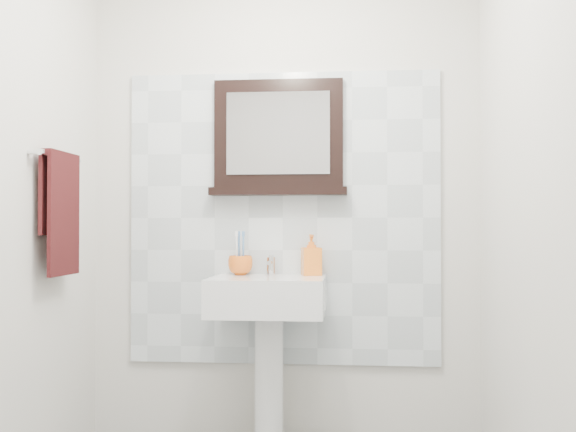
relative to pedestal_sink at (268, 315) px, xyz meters
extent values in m
cube|color=silver|center=(0.05, 0.23, 0.57)|extent=(2.00, 0.01, 2.50)
cube|color=silver|center=(0.05, -1.97, 0.57)|extent=(2.00, 0.01, 2.50)
cube|color=silver|center=(1.05, -0.87, 0.57)|extent=(0.01, 2.20, 2.50)
cube|color=silver|center=(0.05, 0.21, 0.47)|extent=(1.60, 0.02, 1.50)
cylinder|color=white|center=(0.00, 0.05, -0.34)|extent=(0.14, 0.14, 0.68)
cube|color=white|center=(0.00, -0.01, 0.09)|extent=(0.55, 0.44, 0.18)
cylinder|color=silver|center=(0.00, -0.03, 0.17)|extent=(0.32, 0.32, 0.02)
cylinder|color=#4C4C4F|center=(0.00, -0.03, 0.18)|extent=(0.04, 0.04, 0.00)
cylinder|color=silver|center=(0.00, 0.14, 0.23)|extent=(0.04, 0.04, 0.09)
cylinder|color=silver|center=(0.00, 0.09, 0.25)|extent=(0.02, 0.10, 0.02)
cube|color=silver|center=(0.00, 0.15, 0.28)|extent=(0.02, 0.07, 0.01)
imported|color=orange|center=(-0.15, 0.12, 0.23)|extent=(0.16, 0.16, 0.10)
cylinder|color=white|center=(-0.17, 0.11, 0.29)|extent=(0.01, 0.01, 0.19)
cube|color=white|center=(-0.17, 0.11, 0.39)|extent=(0.01, 0.01, 0.03)
cylinder|color=#4E7AB2|center=(-0.14, 0.12, 0.29)|extent=(0.01, 0.01, 0.19)
cube|color=#4E7AB2|center=(-0.14, 0.12, 0.39)|extent=(0.01, 0.01, 0.03)
cylinder|color=white|center=(-0.15, 0.14, 0.29)|extent=(0.01, 0.01, 0.19)
cube|color=white|center=(-0.15, 0.14, 0.39)|extent=(0.01, 0.01, 0.03)
cylinder|color=#4E7AB2|center=(-0.16, 0.14, 0.29)|extent=(0.01, 0.01, 0.19)
cube|color=#4E7AB2|center=(-0.16, 0.14, 0.39)|extent=(0.01, 0.01, 0.03)
imported|color=#FF561E|center=(0.20, 0.14, 0.29)|extent=(0.11, 0.11, 0.21)
cube|color=black|center=(0.03, 0.19, 0.90)|extent=(0.66, 0.06, 0.55)
cube|color=#99999E|center=(0.03, 0.16, 0.90)|extent=(0.53, 0.01, 0.42)
cube|color=black|center=(0.03, 0.17, 0.61)|extent=(0.70, 0.11, 0.04)
cylinder|color=silver|center=(-0.89, -0.35, 0.74)|extent=(0.03, 0.40, 0.03)
cylinder|color=silver|center=(-0.92, -0.54, 0.74)|extent=(0.05, 0.02, 0.02)
cylinder|color=silver|center=(-0.92, -0.16, 0.74)|extent=(0.05, 0.02, 0.02)
cube|color=#330E0F|center=(-0.87, -0.35, 0.47)|extent=(0.02, 0.30, 0.52)
cube|color=#330E0F|center=(-0.91, -0.35, 0.56)|extent=(0.02, 0.30, 0.34)
cube|color=#330E0F|center=(-0.89, -0.35, 0.75)|extent=(0.06, 0.30, 0.03)
camera|label=1|loc=(0.40, -3.24, 0.42)|focal=42.00mm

